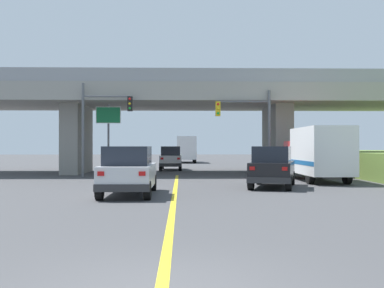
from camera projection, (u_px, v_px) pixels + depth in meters
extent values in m
plane|color=#424244|center=(177.00, 173.00, 34.91)|extent=(160.00, 160.00, 0.00)
cube|color=gray|center=(178.00, 98.00, 34.94)|extent=(35.74, 9.12, 1.24)
cube|color=gray|center=(77.00, 139.00, 34.75)|extent=(1.30, 5.47, 5.08)
cube|color=gray|center=(277.00, 140.00, 35.11)|extent=(1.30, 5.47, 5.08)
cube|color=gray|center=(177.00, 75.00, 30.54)|extent=(35.74, 0.20, 0.90)
cube|color=gray|center=(178.00, 91.00, 39.36)|extent=(35.74, 0.20, 0.90)
cube|color=yellow|center=(175.00, 195.00, 19.24)|extent=(0.20, 25.66, 0.01)
cube|color=silver|center=(129.00, 175.00, 19.11)|extent=(1.99, 4.79, 0.90)
cube|color=#1E232D|center=(128.00, 156.00, 18.75)|extent=(1.75, 2.64, 0.76)
cube|color=#2D2D30|center=(122.00, 188.00, 16.76)|extent=(2.03, 0.20, 0.28)
cube|color=red|center=(101.00, 174.00, 16.67)|extent=(0.24, 0.06, 0.16)
cube|color=red|center=(142.00, 174.00, 16.71)|extent=(0.24, 0.06, 0.16)
cylinder|color=black|center=(114.00, 183.00, 20.93)|extent=(0.26, 0.72, 0.72)
cylinder|color=black|center=(153.00, 183.00, 20.97)|extent=(0.26, 0.72, 0.72)
cylinder|color=black|center=(99.00, 191.00, 17.24)|extent=(0.26, 0.72, 0.72)
cylinder|color=black|center=(147.00, 191.00, 17.28)|extent=(0.26, 0.72, 0.72)
cube|color=black|center=(273.00, 171.00, 22.65)|extent=(3.07, 4.77, 0.90)
cube|color=#1E232D|center=(272.00, 154.00, 22.33)|extent=(2.30, 2.80, 0.76)
cube|color=#2D2D30|center=(268.00, 180.00, 20.56)|extent=(1.93, 0.74, 0.28)
cube|color=red|center=(252.00, 168.00, 20.68)|extent=(0.25, 0.12, 0.16)
cube|color=red|center=(285.00, 169.00, 20.31)|extent=(0.25, 0.12, 0.16)
cylinder|color=black|center=(259.00, 178.00, 24.47)|extent=(0.45, 0.76, 0.72)
cylinder|color=black|center=(292.00, 178.00, 24.03)|extent=(0.45, 0.76, 0.72)
cylinder|color=black|center=(251.00, 182.00, 21.27)|extent=(0.45, 0.76, 0.72)
cylinder|color=black|center=(289.00, 183.00, 20.83)|extent=(0.45, 0.76, 0.72)
cube|color=red|center=(304.00, 156.00, 29.49)|extent=(2.20, 2.00, 1.90)
cube|color=white|center=(321.00, 151.00, 25.90)|extent=(2.31, 5.18, 2.64)
cube|color=#195999|center=(321.00, 162.00, 25.90)|extent=(2.33, 5.07, 0.24)
cylinder|color=black|center=(289.00, 171.00, 29.46)|extent=(0.30, 0.90, 0.90)
cylinder|color=black|center=(320.00, 171.00, 29.51)|extent=(0.30, 0.90, 0.90)
cylinder|color=black|center=(310.00, 176.00, 24.58)|extent=(0.30, 0.90, 0.90)
cylinder|color=black|center=(347.00, 176.00, 24.63)|extent=(0.30, 0.90, 0.90)
cube|color=silver|center=(171.00, 160.00, 39.72)|extent=(1.81, 4.60, 0.90)
cube|color=#1E232D|center=(171.00, 151.00, 39.38)|extent=(1.59, 2.53, 0.76)
cube|color=#2D2D30|center=(170.00, 165.00, 37.47)|extent=(1.84, 0.20, 0.28)
cube|color=red|center=(162.00, 159.00, 37.39)|extent=(0.24, 0.06, 0.16)
cube|color=red|center=(179.00, 159.00, 37.42)|extent=(0.24, 0.06, 0.16)
cylinder|color=black|center=(162.00, 165.00, 41.45)|extent=(0.26, 0.72, 0.72)
cylinder|color=black|center=(180.00, 165.00, 41.49)|extent=(0.26, 0.72, 0.72)
cylinder|color=black|center=(161.00, 166.00, 37.95)|extent=(0.26, 0.72, 0.72)
cylinder|color=black|center=(180.00, 166.00, 37.99)|extent=(0.26, 0.72, 0.72)
cylinder|color=#56595E|center=(269.00, 134.00, 30.33)|extent=(0.18, 0.18, 5.72)
cylinder|color=#56595E|center=(244.00, 102.00, 30.30)|extent=(3.39, 0.12, 0.12)
cube|color=gold|center=(218.00, 109.00, 30.25)|extent=(0.32, 0.26, 0.96)
sphere|color=red|center=(218.00, 104.00, 30.11)|extent=(0.16, 0.16, 0.16)
sphere|color=gold|center=(218.00, 109.00, 30.10)|extent=(0.16, 0.16, 0.16)
sphere|color=green|center=(218.00, 113.00, 30.10)|extent=(0.16, 0.16, 0.16)
cylinder|color=#56595E|center=(83.00, 130.00, 29.81)|extent=(0.18, 0.18, 6.13)
cylinder|color=#56595E|center=(107.00, 96.00, 29.86)|extent=(3.04, 0.12, 0.12)
cube|color=black|center=(130.00, 104.00, 29.89)|extent=(0.32, 0.26, 0.96)
sphere|color=red|center=(130.00, 99.00, 29.75)|extent=(0.16, 0.16, 0.16)
sphere|color=gold|center=(130.00, 104.00, 29.74)|extent=(0.16, 0.16, 0.16)
sphere|color=green|center=(130.00, 108.00, 29.74)|extent=(0.16, 0.16, 0.16)
cylinder|color=#56595E|center=(108.00, 140.00, 31.78)|extent=(0.14, 0.14, 4.92)
cube|color=#146638|center=(108.00, 115.00, 31.73)|extent=(1.63, 0.08, 1.07)
cube|color=white|center=(108.00, 115.00, 31.73)|extent=(1.71, 0.04, 1.15)
cube|color=navy|center=(186.00, 151.00, 60.27)|extent=(2.20, 2.00, 1.90)
cube|color=silver|center=(187.00, 148.00, 56.61)|extent=(2.31, 5.33, 2.78)
cube|color=#B26619|center=(187.00, 153.00, 56.61)|extent=(2.33, 5.22, 0.24)
cylinder|color=black|center=(179.00, 158.00, 60.25)|extent=(0.30, 0.90, 0.90)
cylinder|color=black|center=(194.00, 158.00, 60.29)|extent=(0.30, 0.90, 0.90)
cylinder|color=black|center=(178.00, 159.00, 55.25)|extent=(0.30, 0.90, 0.90)
cylinder|color=black|center=(195.00, 159.00, 55.30)|extent=(0.30, 0.90, 0.90)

